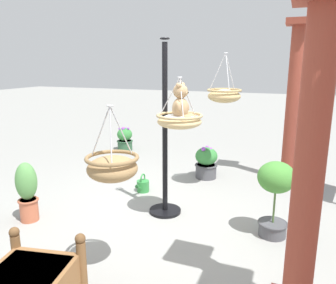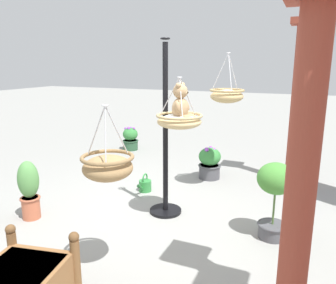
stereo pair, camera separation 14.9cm
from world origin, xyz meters
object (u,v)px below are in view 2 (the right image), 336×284
hanging_basket_left_high (227,95)px  potted_plant_tall_leafy (275,192)px  hanging_basket_right_low (108,166)px  teddy_bear (181,104)px  hanging_basket_with_teddy (179,120)px  display_pole_central (166,163)px  potted_plant_flowering_red (29,189)px  greenhouse_pillar_left (302,178)px  potted_plant_small_succulent (130,139)px  watering_can (145,185)px  greenhouse_pillar_right (297,107)px  potted_plant_bushy_green (210,163)px

hanging_basket_left_high → potted_plant_tall_leafy: hanging_basket_left_high is taller
hanging_basket_left_high → hanging_basket_right_low: bearing=-10.1°
teddy_bear → hanging_basket_left_high: size_ratio=0.62×
hanging_basket_with_teddy → teddy_bear: (-0.00, 0.02, 0.20)m
display_pole_central → potted_plant_flowering_red: 1.84m
potted_plant_flowering_red → greenhouse_pillar_left: bearing=80.3°
potted_plant_small_succulent → watering_can: size_ratio=1.63×
hanging_basket_right_low → teddy_bear: bearing=172.0°
teddy_bear → watering_can: size_ratio=1.32×
hanging_basket_with_teddy → greenhouse_pillar_right: 2.51m
teddy_bear → hanging_basket_left_high: bearing=167.6°
hanging_basket_with_teddy → potted_plant_bushy_green: hanging_basket_with_teddy is taller
greenhouse_pillar_left → potted_plant_bushy_green: greenhouse_pillar_left is taller
teddy_bear → potted_plant_small_succulent: (-2.98, -2.43, -1.27)m
hanging_basket_left_high → greenhouse_pillar_left: size_ratio=0.30×
teddy_bear → potted_plant_small_succulent: bearing=-140.7°
teddy_bear → hanging_basket_left_high: (-1.23, 0.27, 0.01)m
hanging_basket_with_teddy → greenhouse_pillar_left: (1.29, 1.46, -0.12)m
teddy_bear → hanging_basket_right_low: 1.43m
potted_plant_flowering_red → hanging_basket_with_teddy: bearing=111.6°
hanging_basket_right_low → greenhouse_pillar_left: 1.64m
hanging_basket_right_low → potted_plant_small_succulent: hanging_basket_right_low is taller
potted_plant_bushy_green → hanging_basket_right_low: bearing=-1.4°
hanging_basket_left_high → greenhouse_pillar_left: (2.52, 1.17, -0.34)m
greenhouse_pillar_right → potted_plant_flowering_red: greenhouse_pillar_right is taller
potted_plant_flowering_red → potted_plant_bushy_green: 3.04m
hanging_basket_left_high → watering_can: hanging_basket_left_high is taller
greenhouse_pillar_left → watering_can: greenhouse_pillar_left is taller
display_pole_central → potted_plant_tall_leafy: size_ratio=2.52×
potted_plant_flowering_red → potted_plant_small_succulent: 3.75m
watering_can → potted_plant_flowering_red: bearing=-33.5°
potted_plant_bushy_green → potted_plant_small_succulent: 2.62m
potted_plant_bushy_green → potted_plant_tall_leafy: bearing=36.4°
teddy_bear → hanging_basket_right_low: bearing=-8.0°
hanging_basket_left_high → greenhouse_pillar_right: greenhouse_pillar_right is taller
hanging_basket_right_low → potted_plant_bushy_green: 3.22m
hanging_basket_with_teddy → potted_plant_small_succulent: hanging_basket_with_teddy is taller
hanging_basket_right_low → potted_plant_flowering_red: 1.91m
greenhouse_pillar_right → teddy_bear: bearing=-30.0°
hanging_basket_with_teddy → watering_can: hanging_basket_with_teddy is taller
display_pole_central → potted_plant_bushy_green: size_ratio=3.92×
hanging_basket_right_low → potted_plant_tall_leafy: hanging_basket_right_low is taller
hanging_basket_left_high → potted_plant_flowering_red: bearing=-47.4°
potted_plant_tall_leafy → potted_plant_bushy_green: 2.19m
display_pole_central → potted_plant_bushy_green: 1.67m
potted_plant_small_succulent → greenhouse_pillar_left: bearing=42.2°
potted_plant_tall_leafy → potted_plant_small_succulent: 4.68m
display_pole_central → hanging_basket_left_high: display_pole_central is taller
potted_plant_small_succulent → hanging_basket_left_high: bearing=57.1°
display_pole_central → potted_plant_bushy_green: bearing=174.4°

